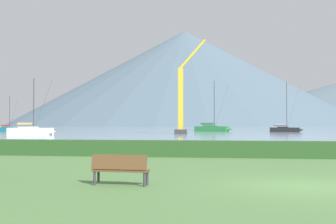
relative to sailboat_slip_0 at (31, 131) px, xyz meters
name	(u,v)px	position (x,y,z in m)	size (l,w,h in m)	color
ground_plane	(306,187)	(34.09, -52.25, -0.68)	(1000.00, 1000.00, 0.00)	#517A42
harbor_water	(238,129)	(34.09, 84.75, -0.68)	(320.00, 246.00, 0.00)	#8499A8
hedge_line	(272,149)	(34.09, -41.25, -0.22)	(80.00, 1.20, 0.91)	#284C23
sailboat_slip_0	(31,131)	(0.00, 0.00, 0.00)	(8.43, 3.54, 9.13)	white
sailboat_slip_2	(285,129)	(43.05, 29.07, -0.08)	(7.10, 2.58, 10.68)	black
sailboat_slip_4	(8,129)	(-16.63, 23.44, -0.14)	(6.58, 3.67, 7.95)	#19707A
sailboat_slip_5	(212,128)	(27.54, 32.42, 0.04)	(8.73, 4.61, 11.44)	#236B38
park_bench_under_tree	(120,168)	(28.51, -52.84, -0.14)	(1.77, 0.58, 0.95)	brown
dock_crane	(182,105)	(23.30, 9.25, 4.38)	(5.41, 2.00, 16.44)	#333338
distant_hill_east_ridge	(185,78)	(-3.98, 267.64, 35.91)	(263.96, 263.96, 73.18)	#4C6070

